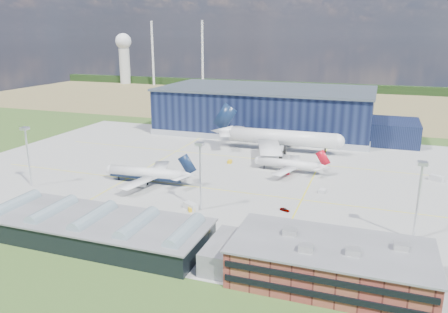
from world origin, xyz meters
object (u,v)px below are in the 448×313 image
Objects in this scene: airliner_red at (288,160)px; car_a at (285,210)px; light_mast_east at (420,188)px; gse_tug_c at (230,162)px; car_b at (179,231)px; light_mast_center at (200,165)px; airliner_navy at (146,167)px; light_mast_west at (27,147)px; gse_tug_a at (191,209)px; hangar at (270,112)px; airliner_widebody at (282,130)px; gse_cart_a at (322,191)px; gse_van_a at (191,206)px; gse_van_b at (437,178)px; ops_building at (330,263)px; gse_tug_b at (234,236)px.

airliner_red reaches higher than car_a.
light_mast_east reaches higher than gse_tug_c.
gse_tug_c is at bearing 20.74° from car_b.
light_mast_center is 7.58× the size of gse_tug_c.
car_b is at bearing 126.77° from airliner_navy.
light_mast_west is 102.52m from airliner_red.
gse_tug_a is 1.00× the size of car_a.
hangar is 125.07m from light_mast_center.
airliner_navy is 75.54m from airliner_widebody.
airliner_widebody is at bearing 8.73° from car_b.
light_mast_east is at bearing -37.08° from gse_cart_a.
light_mast_west reaches higher than gse_tug_a.
gse_van_a is at bearing 26.53° from car_b.
airliner_navy is 114.34m from gse_van_b.
light_mast_east is 4.32× the size of gse_van_a.
airliner_widebody is (39.44, 64.25, 4.67)m from airliner_navy.
gse_tug_a is 0.99× the size of car_b.
hangar reaches higher than light_mast_west.
light_mast_center reaches higher than gse_van_b.
gse_van_a is (-12.40, -83.25, -9.82)m from airliner_widebody.
gse_tug_c is (-53.44, 84.48, -4.13)m from ops_building.
gse_tug_c is (-8.43, 54.48, -14.77)m from light_mast_center.
light_mast_west and light_mast_east have the same top height.
gse_tug_a is at bearing -178.51° from light_mast_east.
gse_van_b is at bearing -169.16° from airliner_red.
gse_van_a is (-68.23, -1.00, -14.27)m from light_mast_east.
car_b is (0.69, -18.00, -14.88)m from light_mast_center.
airliner_navy is at bearing 148.45° from gse_tug_b.
airliner_navy is at bearing -102.19° from hangar.
gse_cart_a reaches higher than gse_tug_c.
gse_van_a is at bearing -88.20° from hangar.
ops_building is 42.52m from car_a.
gse_tug_c is (-17.61, -27.77, -10.32)m from airliner_widebody.
ops_building reaches higher than gse_tug_c.
car_a is at bearing 103.71° from airliner_red.
airliner_red is at bearing 31.68° from car_a.
gse_tug_c is (-73.43, 54.48, -14.77)m from light_mast_east.
hangar is 28.41× the size of gse_van_b.
airliner_widebody is at bearing 47.47° from gse_tug_a.
hangar is at bearing 108.63° from ops_building.
car_a is at bearing 165.29° from gse_van_b.
airliner_navy is 12.16× the size of gse_tug_b.
gse_cart_a is (43.08, -95.39, -10.90)m from hangar.
ops_building is at bearing -91.59° from car_b.
gse_tug_a is at bearing -99.25° from airliner_widebody.
light_mast_center is 0.70× the size of airliner_red.
airliner_widebody is at bearing 20.11° from gse_van_a.
airliner_widebody is 20.34× the size of gse_tug_a.
airliner_widebody is 101.15m from car_b.
car_a is (-18.55, 38.03, -4.23)m from ops_building.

